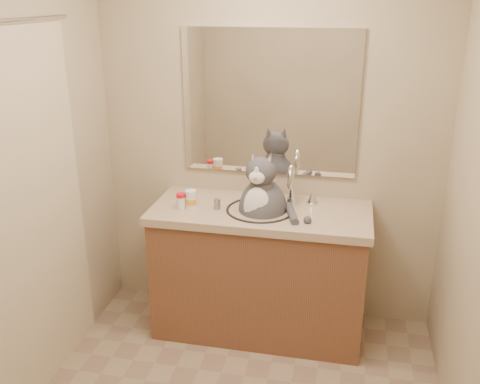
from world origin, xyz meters
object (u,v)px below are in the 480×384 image
(pill_bottle_redcap, at_px, (181,201))
(pill_bottle_orange, at_px, (191,200))
(cat, at_px, (262,206))
(grey_canister, at_px, (217,204))

(pill_bottle_redcap, distance_m, pill_bottle_orange, 0.06)
(cat, distance_m, grey_canister, 0.28)
(pill_bottle_redcap, bearing_deg, grey_canister, 10.56)
(pill_bottle_redcap, distance_m, grey_canister, 0.22)
(pill_bottle_redcap, xyz_separation_m, pill_bottle_orange, (0.06, 0.02, 0.01))
(pill_bottle_redcap, relative_size, grey_canister, 1.53)
(cat, xyz_separation_m, pill_bottle_orange, (-0.43, -0.06, 0.03))
(cat, relative_size, pill_bottle_redcap, 6.00)
(cat, distance_m, pill_bottle_orange, 0.44)
(cat, bearing_deg, grey_canister, -163.24)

